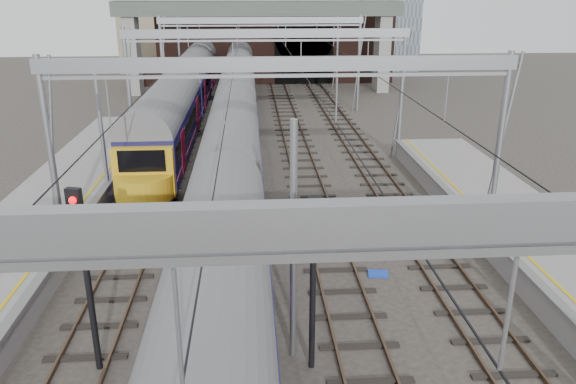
{
  "coord_description": "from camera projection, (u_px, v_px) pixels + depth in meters",
  "views": [
    {
      "loc": [
        -1.1,
        -11.73,
        10.08
      ],
      "look_at": [
        0.35,
        9.29,
        2.4
      ],
      "focal_mm": 35.0,
      "sensor_mm": 36.0,
      "label": 1
    }
  ],
  "objects": [
    {
      "name": "tracks",
      "position": [
        273.0,
        198.0,
        28.57
      ],
      "size": [
        14.4,
        80.0,
        0.22
      ],
      "color": "#4C3828",
      "rests_on": "ground"
    },
    {
      "name": "overhead_line",
      "position": [
        267.0,
        53.0,
        32.41
      ],
      "size": [
        16.8,
        80.0,
        8.0
      ],
      "color": "gray",
      "rests_on": "ground"
    },
    {
      "name": "retaining_wall",
      "position": [
        271.0,
        43.0,
        61.8
      ],
      "size": [
        28.0,
        2.75,
        9.0
      ],
      "color": "#321B16",
      "rests_on": "ground"
    },
    {
      "name": "overbridge",
      "position": [
        259.0,
        18.0,
        55.15
      ],
      "size": [
        28.0,
        3.0,
        9.25
      ],
      "color": "gray",
      "rests_on": "ground"
    },
    {
      "name": "train_main",
      "position": [
        236.0,
        116.0,
        35.64
      ],
      "size": [
        2.73,
        63.06,
        4.72
      ],
      "color": "black",
      "rests_on": "ground"
    },
    {
      "name": "train_second",
      "position": [
        192.0,
        81.0,
        48.52
      ],
      "size": [
        2.86,
        49.58,
        4.9
      ],
      "color": "black",
      "rests_on": "ground"
    },
    {
      "name": "signal_near_left",
      "position": [
        84.0,
        261.0,
        14.6
      ],
      "size": [
        0.42,
        0.49,
        5.45
      ],
      "rotation": [
        0.0,
        0.0,
        -0.28
      ],
      "color": "black",
      "rests_on": "ground"
    },
    {
      "name": "signal_near_centre",
      "position": [
        313.0,
        265.0,
        14.71
      ],
      "size": [
        0.38,
        0.48,
        5.18
      ],
      "rotation": [
        0.0,
        0.0,
        0.08
      ],
      "color": "black",
      "rests_on": "ground"
    },
    {
      "name": "equip_cover_b",
      "position": [
        359.0,
        242.0,
        23.49
      ],
      "size": [
        1.17,
        1.03,
        0.11
      ],
      "primitive_type": "cube",
      "rotation": [
        0.0,
        0.0,
        -0.43
      ],
      "color": "blue",
      "rests_on": "ground"
    },
    {
      "name": "equip_cover_c",
      "position": [
        378.0,
        274.0,
        20.93
      ],
      "size": [
        0.79,
        0.6,
        0.09
      ],
      "primitive_type": "cube",
      "rotation": [
        0.0,
        0.0,
        -0.12
      ],
      "color": "blue",
      "rests_on": "ground"
    }
  ]
}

